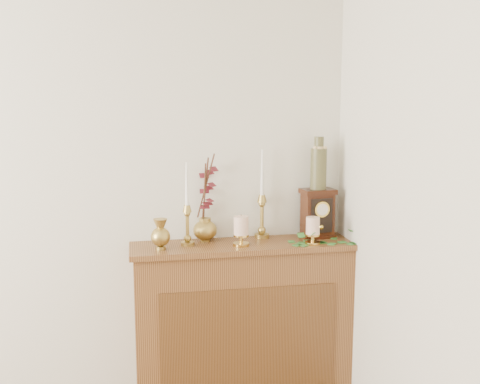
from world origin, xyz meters
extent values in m
cube|color=brown|center=(1.40, 2.10, 0.45)|extent=(1.20, 0.30, 0.90)
cube|color=brown|center=(1.40, 1.95, 0.41)|extent=(0.96, 0.01, 0.63)
cube|color=brown|center=(1.40, 2.10, 0.92)|extent=(1.24, 0.34, 0.03)
cylinder|color=tan|center=(1.09, 2.11, 0.94)|extent=(0.08, 0.08, 0.02)
sphere|color=tan|center=(1.09, 2.11, 0.97)|extent=(0.04, 0.04, 0.04)
cylinder|color=tan|center=(1.09, 2.11, 1.03)|extent=(0.02, 0.02, 0.13)
sphere|color=tan|center=(1.09, 2.11, 1.10)|extent=(0.03, 0.03, 0.03)
cone|color=tan|center=(1.09, 2.11, 1.13)|extent=(0.05, 0.05, 0.04)
cone|color=white|center=(1.09, 2.11, 1.26)|extent=(0.02, 0.02, 0.24)
cylinder|color=tan|center=(1.53, 2.20, 0.94)|extent=(0.08, 0.08, 0.02)
sphere|color=tan|center=(1.53, 2.20, 0.97)|extent=(0.05, 0.05, 0.05)
cylinder|color=tan|center=(1.53, 2.20, 1.05)|extent=(0.02, 0.02, 0.15)
sphere|color=tan|center=(1.53, 2.20, 1.13)|extent=(0.04, 0.04, 0.04)
cone|color=tan|center=(1.53, 2.20, 1.16)|extent=(0.05, 0.05, 0.04)
cone|color=white|center=(1.53, 2.20, 1.30)|extent=(0.02, 0.02, 0.26)
cylinder|color=tan|center=(0.95, 2.04, 0.94)|extent=(0.05, 0.05, 0.02)
sphere|color=tan|center=(0.95, 2.04, 1.00)|extent=(0.10, 0.10, 0.10)
cone|color=tan|center=(0.95, 2.04, 1.07)|extent=(0.07, 0.07, 0.05)
cylinder|color=tan|center=(1.20, 2.18, 0.93)|extent=(0.06, 0.06, 0.01)
ellipsoid|color=tan|center=(1.20, 2.18, 0.99)|extent=(0.13, 0.13, 0.11)
cylinder|color=tan|center=(1.20, 2.18, 1.05)|extent=(0.06, 0.06, 0.02)
cylinder|color=#472819|center=(1.20, 2.19, 1.21)|extent=(0.01, 0.09, 0.32)
cylinder|color=#472819|center=(1.20, 2.19, 1.23)|extent=(0.04, 0.06, 0.35)
cylinder|color=#472819|center=(1.21, 2.19, 1.24)|extent=(0.10, 0.09, 0.37)
cylinder|color=gold|center=(1.38, 2.04, 0.94)|extent=(0.09, 0.09, 0.02)
cylinder|color=gold|center=(1.38, 2.04, 0.96)|extent=(0.02, 0.02, 0.04)
cylinder|color=gold|center=(1.38, 2.04, 0.99)|extent=(0.08, 0.08, 0.01)
cylinder|color=#FCEBC5|center=(1.38, 2.04, 1.04)|extent=(0.08, 0.08, 0.10)
cylinder|color=#472819|center=(1.38, 2.04, 1.10)|extent=(0.00, 0.00, 0.01)
cylinder|color=gold|center=(1.77, 2.00, 0.94)|extent=(0.08, 0.08, 0.01)
cylinder|color=gold|center=(1.77, 2.00, 0.96)|extent=(0.02, 0.02, 0.04)
cylinder|color=gold|center=(1.77, 2.00, 0.98)|extent=(0.08, 0.08, 0.01)
cylinder|color=#FCEBC5|center=(1.77, 2.00, 1.03)|extent=(0.07, 0.07, 0.09)
cylinder|color=#472819|center=(1.77, 2.00, 1.09)|extent=(0.00, 0.00, 0.01)
cube|color=#33752C|center=(1.73, 2.09, 0.93)|extent=(0.06, 0.06, 0.00)
cube|color=#33752C|center=(1.97, 1.99, 0.93)|extent=(0.04, 0.05, 0.00)
cube|color=#33752C|center=(1.67, 2.06, 0.93)|extent=(0.05, 0.04, 0.00)
cube|color=#33752C|center=(1.92, 2.06, 0.93)|extent=(0.06, 0.05, 0.00)
cube|color=#33752C|center=(1.92, 2.05, 0.93)|extent=(0.05, 0.04, 0.00)
cube|color=#33752C|center=(1.94, 2.05, 0.93)|extent=(0.05, 0.06, 0.00)
cube|color=#33752C|center=(1.98, 2.09, 0.93)|extent=(0.05, 0.04, 0.00)
cube|color=#33752C|center=(1.92, 2.04, 0.93)|extent=(0.06, 0.05, 0.00)
cube|color=#33752C|center=(1.87, 1.99, 0.93)|extent=(0.06, 0.05, 0.00)
cube|color=#33752C|center=(1.82, 2.06, 0.93)|extent=(0.05, 0.05, 0.00)
cube|color=#33752C|center=(2.00, 1.99, 0.93)|extent=(0.04, 0.05, 0.00)
cube|color=#33752C|center=(1.77, 2.02, 0.93)|extent=(0.06, 0.05, 0.00)
cube|color=#33752C|center=(1.67, 1.95, 0.93)|extent=(0.06, 0.06, 0.00)
cube|color=#33752C|center=(1.72, 2.02, 0.93)|extent=(0.05, 0.05, 0.00)
cube|color=#33752C|center=(1.83, 2.09, 0.93)|extent=(0.06, 0.06, 0.00)
cube|color=#33752C|center=(1.71, 2.03, 0.98)|extent=(0.03, 0.04, 0.02)
cube|color=#33752C|center=(1.76, 1.98, 0.99)|extent=(0.05, 0.04, 0.02)
cube|color=#33752C|center=(2.00, 2.02, 0.98)|extent=(0.05, 0.05, 0.02)
cube|color=#37180B|center=(1.84, 2.16, 0.94)|extent=(0.20, 0.15, 0.02)
cube|color=#37180B|center=(1.84, 2.16, 1.06)|extent=(0.18, 0.13, 0.24)
cube|color=#37180B|center=(1.84, 2.16, 1.20)|extent=(0.20, 0.15, 0.03)
cube|color=black|center=(1.85, 2.10, 1.07)|extent=(0.13, 0.02, 0.20)
cylinder|color=gold|center=(1.85, 2.10, 1.10)|extent=(0.09, 0.02, 0.09)
cylinder|color=silver|center=(1.85, 2.10, 1.10)|extent=(0.07, 0.01, 0.07)
sphere|color=gold|center=(1.85, 2.10, 1.00)|extent=(0.03, 0.03, 0.03)
cylinder|color=#172F26|center=(1.84, 2.16, 1.32)|extent=(0.09, 0.09, 0.23)
cylinder|color=#172F26|center=(1.84, 2.16, 1.47)|extent=(0.05, 0.05, 0.08)
cylinder|color=#D3B37A|center=(1.84, 2.16, 1.44)|extent=(0.07, 0.07, 0.02)
camera|label=1|loc=(0.82, -0.85, 1.70)|focal=42.00mm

